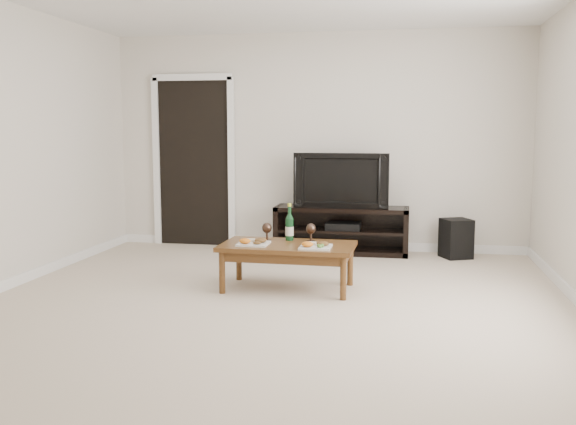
# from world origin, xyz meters

# --- Properties ---
(floor) EXTENTS (5.50, 5.50, 0.00)m
(floor) POSITION_xyz_m (0.00, 0.00, 0.00)
(floor) COLOR beige
(floor) RESTS_ON ground
(back_wall) EXTENTS (5.00, 0.04, 2.60)m
(back_wall) POSITION_xyz_m (0.00, 2.77, 1.30)
(back_wall) COLOR silver
(back_wall) RESTS_ON ground
(doorway) EXTENTS (0.90, 0.02, 2.05)m
(doorway) POSITION_xyz_m (-1.55, 2.73, 1.02)
(doorway) COLOR black
(doorway) RESTS_ON ground
(media_console) EXTENTS (1.56, 0.45, 0.55)m
(media_console) POSITION_xyz_m (0.33, 2.50, 0.28)
(media_console) COLOR black
(media_console) RESTS_ON ground
(television) EXTENTS (1.10, 0.16, 0.63)m
(television) POSITION_xyz_m (0.33, 2.50, 0.87)
(television) COLOR black
(television) RESTS_ON media_console
(av_receiver) EXTENTS (0.40, 0.30, 0.08)m
(av_receiver) POSITION_xyz_m (0.36, 2.48, 0.33)
(av_receiver) COLOR black
(av_receiver) RESTS_ON media_console
(subwoofer) EXTENTS (0.39, 0.39, 0.45)m
(subwoofer) POSITION_xyz_m (1.65, 2.44, 0.22)
(subwoofer) COLOR black
(subwoofer) RESTS_ON ground
(coffee_table) EXTENTS (1.22, 0.69, 0.42)m
(coffee_table) POSITION_xyz_m (0.03, 0.67, 0.21)
(coffee_table) COLOR #543517
(coffee_table) RESTS_ON ground
(plate_left) EXTENTS (0.27, 0.27, 0.07)m
(plate_left) POSITION_xyz_m (-0.27, 0.59, 0.45)
(plate_left) COLOR white
(plate_left) RESTS_ON coffee_table
(plate_right) EXTENTS (0.27, 0.27, 0.07)m
(plate_right) POSITION_xyz_m (0.30, 0.53, 0.45)
(plate_right) COLOR white
(plate_right) RESTS_ON coffee_table
(wine_bottle) EXTENTS (0.07, 0.07, 0.35)m
(wine_bottle) POSITION_xyz_m (0.01, 0.87, 0.59)
(wine_bottle) COLOR #0E3619
(wine_bottle) RESTS_ON coffee_table
(goblet_left) EXTENTS (0.09, 0.09, 0.17)m
(goblet_left) POSITION_xyz_m (-0.20, 0.82, 0.51)
(goblet_left) COLOR #37271E
(goblet_left) RESTS_ON coffee_table
(goblet_right) EXTENTS (0.09, 0.09, 0.17)m
(goblet_right) POSITION_xyz_m (0.21, 0.85, 0.51)
(goblet_right) COLOR #37271E
(goblet_right) RESTS_ON coffee_table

